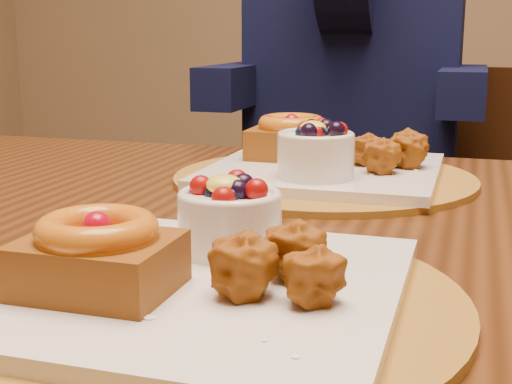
# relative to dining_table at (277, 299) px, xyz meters

# --- Properties ---
(dining_table) EXTENTS (1.60, 0.90, 0.76)m
(dining_table) POSITION_rel_dining_table_xyz_m (0.00, 0.00, 0.00)
(dining_table) COLOR #321809
(dining_table) RESTS_ON ground
(place_setting_near) EXTENTS (0.38, 0.38, 0.08)m
(place_setting_near) POSITION_rel_dining_table_xyz_m (-0.00, -0.22, 0.10)
(place_setting_near) COLOR brown
(place_setting_near) RESTS_ON dining_table
(place_setting_far) EXTENTS (0.38, 0.38, 0.09)m
(place_setting_far) POSITION_rel_dining_table_xyz_m (-0.00, 0.22, 0.10)
(place_setting_far) COLOR brown
(place_setting_far) RESTS_ON dining_table
(chair_far) EXTENTS (0.47, 0.47, 0.86)m
(chair_far) POSITION_rel_dining_table_xyz_m (0.18, 0.98, -0.20)
(chair_far) COLOR black
(chair_far) RESTS_ON ground
(diner) EXTENTS (0.55, 0.52, 0.90)m
(diner) POSITION_rel_dining_table_xyz_m (-0.08, 0.92, 0.29)
(diner) COLOR black
(diner) RESTS_ON ground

